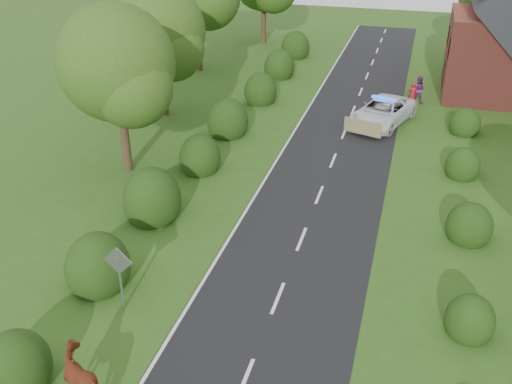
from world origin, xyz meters
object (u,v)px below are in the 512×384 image
(road_sign, at_px, (119,269))
(police_van, at_px, (382,112))
(pedestrian_red, at_px, (412,94))
(pedestrian_purple, at_px, (418,89))
(cow, at_px, (87,379))

(road_sign, bearing_deg, police_van, 70.89)
(road_sign, xyz_separation_m, pedestrian_red, (8.58, 24.15, -0.87))
(police_van, height_order, pedestrian_purple, pedestrian_purple)
(road_sign, bearing_deg, pedestrian_purple, 70.24)
(pedestrian_red, height_order, pedestrian_purple, pedestrian_purple)
(road_sign, height_order, pedestrian_purple, road_sign)
(cow, bearing_deg, road_sign, -148.78)
(cow, relative_size, police_van, 0.32)
(pedestrian_red, bearing_deg, police_van, 62.58)
(road_sign, bearing_deg, cow, -76.75)
(pedestrian_red, bearing_deg, road_sign, 64.73)
(road_sign, xyz_separation_m, pedestrian_purple, (8.91, 24.81, -0.74))
(cow, bearing_deg, police_van, -176.29)
(cow, distance_m, police_van, 24.69)
(police_van, bearing_deg, cow, -85.96)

